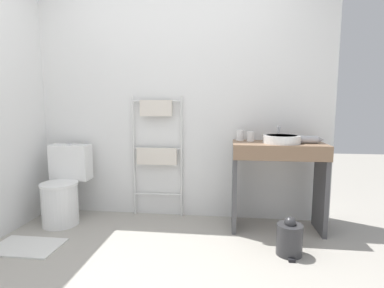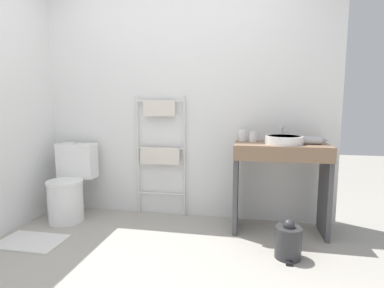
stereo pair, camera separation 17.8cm
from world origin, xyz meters
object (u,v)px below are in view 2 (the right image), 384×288
Objects in this scene: towel_radiator at (160,141)px; hair_dryer at (313,140)px; cup_near_edge at (253,137)px; toilet at (70,186)px; sink_basin at (284,140)px; trash_bin at (288,241)px; cup_near_wall at (243,136)px.

towel_radiator is 1.51m from hair_dryer.
cup_near_edge is (0.97, -0.11, 0.08)m from towel_radiator.
towel_radiator is at bearing 16.73° from toilet.
trash_bin is (0.01, -0.48, -0.75)m from sink_basin.
sink_basin reaches higher than hair_dryer.
cup_near_wall is at bearing 167.87° from hair_dryer.
cup_near_wall reaches higher than hair_dryer.
cup_near_wall is 1.10× the size of cup_near_edge.
towel_radiator reaches higher than hair_dryer.
towel_radiator is 0.98m from cup_near_edge.
towel_radiator reaches higher than cup_near_edge.
toilet is at bearing -178.74° from sink_basin.
cup_near_wall is (-0.37, 0.16, 0.01)m from sink_basin.
towel_radiator is (0.91, 0.27, 0.46)m from toilet.
towel_radiator is at bearing 173.41° from cup_near_edge.
cup_near_edge is at bearing 170.52° from hair_dryer.
cup_near_wall is at bearing 120.67° from trash_bin.
cup_near_edge reaches higher than hair_dryer.
sink_basin is 0.30m from cup_near_edge.
sink_basin is 3.61× the size of cup_near_edge.
trash_bin is at bearing -64.68° from cup_near_edge.
toilet is 2.47m from hair_dryer.
sink_basin is at bearing -10.34° from towel_radiator.
cup_near_wall reaches higher than trash_bin.
towel_radiator reaches higher than sink_basin.
cup_near_edge is 0.54m from hair_dryer.
cup_near_wall is (1.78, 0.21, 0.55)m from toilet.
sink_basin is (1.24, -0.23, 0.07)m from towel_radiator.
hair_dryer is (1.50, -0.20, 0.07)m from towel_radiator.
toilet is 2.31× the size of sink_basin.
trash_bin is (2.16, -0.44, -0.21)m from toilet.
cup_near_edge is 0.42× the size of hair_dryer.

